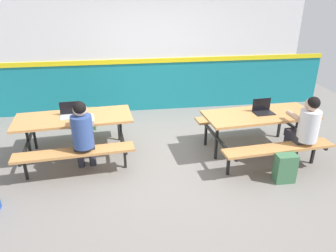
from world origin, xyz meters
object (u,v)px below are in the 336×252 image
Objects in this scene: laptop_silver at (70,114)px; picnic_table_left at (75,126)px; picnic_table_right at (259,123)px; student_nearer at (83,132)px; laptop_dark at (263,110)px; student_further at (305,126)px; backpack_dark at (88,119)px; satchel_spare at (285,168)px.

picnic_table_left is at bearing -35.14° from laptop_silver.
picnic_table_right is 2.83m from student_nearer.
student_nearer reaches higher than picnic_table_left.
student_nearer is 2.89m from laptop_dark.
picnic_table_left is 5.59× the size of laptop_silver.
picnic_table_left is 0.59m from student_nearer.
laptop_silver is (-0.05, 0.03, 0.21)m from picnic_table_left.
student_further is (3.31, -0.28, 0.00)m from student_nearer.
picnic_table_left is at bearing 166.85° from student_further.
laptop_silver is at bearing 174.59° from laptop_dark.
backpack_dark is at bearing 153.21° from picnic_table_right.
backpack_dark is (0.12, 1.15, -0.57)m from laptop_silver.
satchel_spare is at bearing -140.88° from student_further.
laptop_silver is (-3.56, 0.85, 0.08)m from student_further.
laptop_silver is at bearing 173.69° from picnic_table_right.
satchel_spare is (0.07, -0.86, -0.36)m from picnic_table_right.
laptop_silver is (-0.24, 0.58, 0.08)m from student_nearer.
picnic_table_left is 3.03m from picnic_table_right.
laptop_silver is at bearing 144.86° from picnic_table_left.
student_further is at bearing -13.15° from picnic_table_left.
laptop_dark is (3.07, -0.26, 0.21)m from picnic_table_left.
picnic_table_left reaches higher than backpack_dark.
picnic_table_right is 0.22m from laptop_dark.
satchel_spare is at bearing -37.89° from backpack_dark.
backpack_dark is (-2.94, 1.49, -0.36)m from picnic_table_right.
laptop_dark is at bearing -25.67° from backpack_dark.
laptop_silver reaches higher than satchel_spare.
student_further reaches higher than picnic_table_left.
laptop_silver is 0.77× the size of satchel_spare.
student_nearer reaches higher than backpack_dark.
picnic_table_left is 1.24m from backpack_dark.
laptop_dark is at bearing 35.50° from picnic_table_right.
student_further is 0.71m from laptop_dark.
student_further reaches higher than picnic_table_right.
laptop_silver is 1.00× the size of laptop_dark.
picnic_table_right is at bearing 94.83° from satchel_spare.
picnic_table_left is 3.09m from laptop_dark.
picnic_table_right is 4.29× the size of backpack_dark.
student_further is at bearing -46.05° from picnic_table_right.
laptop_silver is at bearing 159.07° from satchel_spare.
student_further is 2.74× the size of satchel_spare.
backpack_dark is at bearing 84.07° from laptop_silver.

